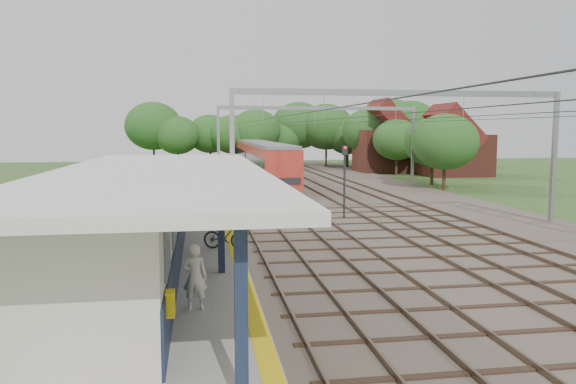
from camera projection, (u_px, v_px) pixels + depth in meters
ground at (478, 339)px, 13.50m from camera, size 160.00×160.00×0.00m
ballast_bed at (338, 194)px, 43.56m from camera, size 18.00×90.00×0.10m
platform at (180, 234)px, 26.07m from camera, size 5.00×52.00×0.35m
yellow_stripe at (229, 229)px, 26.39m from camera, size 0.45×52.00×0.01m
station_building at (130, 219)px, 18.77m from camera, size 3.41×18.00×3.40m
canopy at (161, 173)px, 17.79m from camera, size 6.40×20.00×3.44m
rail_tracks at (306, 193)px, 43.16m from camera, size 11.80×88.00×0.15m
catenary_system at (347, 122)px, 38.23m from camera, size 17.22×88.00×7.00m
tree_band at (284, 131)px, 69.63m from camera, size 31.72×30.88×8.82m
house_near at (453, 148)px, 61.57m from camera, size 7.00×6.12×7.89m
house_far at (391, 145)px, 66.66m from camera, size 8.00×6.12×8.66m
person at (195, 277)px, 14.55m from camera, size 0.67×0.48×1.74m
bicycle at (226, 235)px, 21.94m from camera, size 1.89×1.15×1.10m
train at (259, 158)px, 57.83m from camera, size 2.83×35.26×3.73m
signal_post at (345, 174)px, 31.00m from camera, size 0.29×0.26×4.15m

